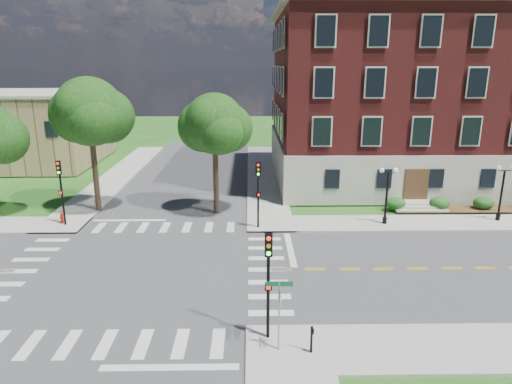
{
  "coord_description": "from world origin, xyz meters",
  "views": [
    {
      "loc": [
        6.18,
        -24.26,
        11.57
      ],
      "look_at": [
        6.63,
        5.34,
        3.2
      ],
      "focal_mm": 32.0,
      "sensor_mm": 36.0,
      "label": 1
    }
  ],
  "objects_px": {
    "traffic_signal_nw": "(61,184)",
    "push_button_post": "(312,338)",
    "traffic_signal_se": "(268,273)",
    "street_sign_pole": "(279,302)",
    "twin_lamp_east": "(502,190)",
    "fire_hydrant": "(62,218)",
    "twin_lamp_west": "(387,192)",
    "traffic_signal_ne": "(258,186)"
  },
  "relations": [
    {
      "from": "twin_lamp_west",
      "to": "push_button_post",
      "type": "height_order",
      "value": "twin_lamp_west"
    },
    {
      "from": "traffic_signal_nw",
      "to": "twin_lamp_east",
      "type": "relative_size",
      "value": 1.13
    },
    {
      "from": "traffic_signal_nw",
      "to": "push_button_post",
      "type": "distance_m",
      "value": 22.59
    },
    {
      "from": "traffic_signal_ne",
      "to": "traffic_signal_nw",
      "type": "height_order",
      "value": "same"
    },
    {
      "from": "traffic_signal_se",
      "to": "street_sign_pole",
      "type": "relative_size",
      "value": 1.55
    },
    {
      "from": "traffic_signal_nw",
      "to": "twin_lamp_west",
      "type": "xyz_separation_m",
      "value": [
        23.6,
        -0.09,
        -0.66
      ]
    },
    {
      "from": "traffic_signal_nw",
      "to": "street_sign_pole",
      "type": "xyz_separation_m",
      "value": [
        14.76,
        -15.44,
        -0.88
      ]
    },
    {
      "from": "traffic_signal_ne",
      "to": "traffic_signal_nw",
      "type": "distance_m",
      "value": 14.22
    },
    {
      "from": "traffic_signal_se",
      "to": "fire_hydrant",
      "type": "bearing_deg",
      "value": 134.49
    },
    {
      "from": "twin_lamp_west",
      "to": "push_button_post",
      "type": "relative_size",
      "value": 3.53
    },
    {
      "from": "traffic_signal_ne",
      "to": "traffic_signal_nw",
      "type": "relative_size",
      "value": 1.0
    },
    {
      "from": "twin_lamp_west",
      "to": "twin_lamp_east",
      "type": "xyz_separation_m",
      "value": [
        8.8,
        0.62,
        0.0
      ]
    },
    {
      "from": "traffic_signal_ne",
      "to": "push_button_post",
      "type": "bearing_deg",
      "value": -82.82
    },
    {
      "from": "traffic_signal_nw",
      "to": "fire_hydrant",
      "type": "relative_size",
      "value": 6.4
    },
    {
      "from": "push_button_post",
      "to": "street_sign_pole",
      "type": "bearing_deg",
      "value": 169.77
    },
    {
      "from": "twin_lamp_west",
      "to": "fire_hydrant",
      "type": "height_order",
      "value": "twin_lamp_west"
    },
    {
      "from": "traffic_signal_nw",
      "to": "fire_hydrant",
      "type": "height_order",
      "value": "traffic_signal_nw"
    },
    {
      "from": "traffic_signal_nw",
      "to": "twin_lamp_east",
      "type": "xyz_separation_m",
      "value": [
        32.4,
        0.53,
        -0.66
      ]
    },
    {
      "from": "traffic_signal_nw",
      "to": "push_button_post",
      "type": "xyz_separation_m",
      "value": [
        16.08,
        -15.68,
        -2.39
      ]
    },
    {
      "from": "push_button_post",
      "to": "fire_hydrant",
      "type": "height_order",
      "value": "push_button_post"
    },
    {
      "from": "push_button_post",
      "to": "traffic_signal_nw",
      "type": "bearing_deg",
      "value": 135.72
    },
    {
      "from": "traffic_signal_se",
      "to": "traffic_signal_nw",
      "type": "relative_size",
      "value": 1.0
    },
    {
      "from": "twin_lamp_east",
      "to": "street_sign_pole",
      "type": "distance_m",
      "value": 23.8
    },
    {
      "from": "twin_lamp_west",
      "to": "twin_lamp_east",
      "type": "distance_m",
      "value": 8.82
    },
    {
      "from": "twin_lamp_east",
      "to": "fire_hydrant",
      "type": "relative_size",
      "value": 5.64
    },
    {
      "from": "street_sign_pole",
      "to": "push_button_post",
      "type": "xyz_separation_m",
      "value": [
        1.32,
        -0.24,
        -1.51
      ]
    },
    {
      "from": "street_sign_pole",
      "to": "push_button_post",
      "type": "relative_size",
      "value": 2.58
    },
    {
      "from": "traffic_signal_se",
      "to": "traffic_signal_nw",
      "type": "bearing_deg",
      "value": 134.58
    },
    {
      "from": "push_button_post",
      "to": "twin_lamp_west",
      "type": "bearing_deg",
      "value": 64.27
    },
    {
      "from": "twin_lamp_east",
      "to": "fire_hydrant",
      "type": "xyz_separation_m",
      "value": [
        -32.77,
        -0.1,
        -2.06
      ]
    },
    {
      "from": "street_sign_pole",
      "to": "push_button_post",
      "type": "distance_m",
      "value": 2.02
    },
    {
      "from": "traffic_signal_ne",
      "to": "street_sign_pole",
      "type": "xyz_separation_m",
      "value": [
        0.56,
        -14.72,
        -0.88
      ]
    },
    {
      "from": "traffic_signal_ne",
      "to": "twin_lamp_west",
      "type": "xyz_separation_m",
      "value": [
        9.4,
        0.63,
        -0.66
      ]
    },
    {
      "from": "traffic_signal_nw",
      "to": "twin_lamp_west",
      "type": "height_order",
      "value": "traffic_signal_nw"
    },
    {
      "from": "twin_lamp_west",
      "to": "traffic_signal_ne",
      "type": "bearing_deg",
      "value": -176.14
    },
    {
      "from": "twin_lamp_west",
      "to": "fire_hydrant",
      "type": "bearing_deg",
      "value": 178.76
    },
    {
      "from": "street_sign_pole",
      "to": "traffic_signal_ne",
      "type": "bearing_deg",
      "value": 92.19
    },
    {
      "from": "traffic_signal_se",
      "to": "twin_lamp_east",
      "type": "distance_m",
      "value": 23.54
    },
    {
      "from": "push_button_post",
      "to": "fire_hydrant",
      "type": "relative_size",
      "value": 1.6
    },
    {
      "from": "twin_lamp_west",
      "to": "twin_lamp_east",
      "type": "bearing_deg",
      "value": 4.04
    },
    {
      "from": "traffic_signal_se",
      "to": "push_button_post",
      "type": "height_order",
      "value": "traffic_signal_se"
    },
    {
      "from": "push_button_post",
      "to": "fire_hydrant",
      "type": "distance_m",
      "value": 23.03
    }
  ]
}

